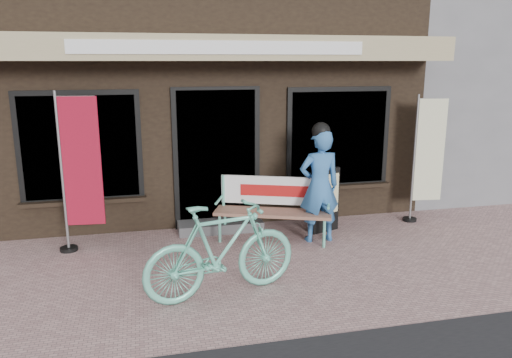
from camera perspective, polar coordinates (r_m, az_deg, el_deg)
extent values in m
plane|color=#AC8683|center=(6.23, -1.51, -11.07)|extent=(70.00, 70.00, 0.00)
cube|color=black|center=(10.65, -7.04, 9.09)|extent=(7.00, 6.00, 3.60)
cube|color=tan|center=(7.30, -4.33, 14.69)|extent=(7.00, 0.80, 0.35)
cube|color=white|center=(6.89, -3.79, 14.78)|extent=(4.00, 0.02, 0.18)
cube|color=black|center=(7.77, -4.49, 2.36)|extent=(1.20, 0.06, 2.10)
cube|color=black|center=(7.76, -4.48, 2.35)|extent=(1.35, 0.04, 2.20)
cube|color=black|center=(7.69, -19.45, 3.42)|extent=(1.60, 0.06, 1.50)
cube|color=black|center=(8.25, 9.38, 4.64)|extent=(1.60, 0.06, 1.50)
cube|color=black|center=(7.68, -19.45, 3.41)|extent=(1.75, 0.04, 1.65)
cube|color=black|center=(8.24, 9.41, 4.63)|extent=(1.75, 0.04, 1.65)
cube|color=black|center=(7.80, -19.04, -2.44)|extent=(1.80, 0.18, 0.06)
cube|color=black|center=(8.36, 9.33, -0.85)|extent=(1.80, 0.18, 0.06)
cube|color=#59595B|center=(7.81, -4.10, -5.35)|extent=(1.30, 0.45, 0.15)
cylinder|color=#6ACFB2|center=(7.29, -4.16, -5.73)|extent=(0.05, 0.05, 0.39)
cylinder|color=#6ACFB2|center=(7.63, -3.56, -4.82)|extent=(0.05, 0.05, 0.39)
cylinder|color=#6ACFB2|center=(7.13, 7.80, -6.26)|extent=(0.05, 0.05, 0.39)
cylinder|color=#6ACFB2|center=(7.48, 7.83, -5.30)|extent=(0.05, 0.05, 0.39)
cube|color=#926350|center=(7.27, 1.93, -3.87)|extent=(1.73, 1.01, 0.05)
cylinder|color=#6ACFB2|center=(7.51, -3.75, -1.48)|extent=(0.05, 0.05, 0.52)
cylinder|color=#6ACFB2|center=(7.35, 8.09, -1.91)|extent=(0.05, 0.05, 0.52)
cube|color=white|center=(7.39, 2.12, -1.31)|extent=(1.50, 0.61, 0.42)
cube|color=#B21414|center=(7.37, 2.10, -1.35)|extent=(0.95, 0.38, 0.17)
cylinder|color=#6ACFB2|center=(7.35, -4.26, -2.41)|extent=(0.18, 0.40, 0.04)
cylinder|color=#6ACFB2|center=(7.19, 8.28, -2.88)|extent=(0.18, 0.40, 0.04)
imported|color=#3169AB|center=(7.22, 7.25, -0.81)|extent=(0.60, 0.40, 1.64)
sphere|color=black|center=(7.07, 7.44, 5.41)|extent=(0.27, 0.27, 0.26)
imported|color=#6ACFB2|center=(5.58, -3.96, -8.09)|extent=(1.86, 0.89, 1.08)
cylinder|color=gray|center=(7.18, -21.29, 0.58)|extent=(0.04, 0.04, 2.20)
cylinder|color=gray|center=(6.99, -19.99, 8.85)|extent=(0.50, 0.07, 0.02)
cube|color=maroon|center=(7.09, -19.27, 1.84)|extent=(0.50, 0.08, 1.75)
cylinder|color=black|center=(7.48, -20.59, -7.48)|extent=(0.26, 0.26, 0.05)
cylinder|color=gray|center=(8.40, 17.61, 2.16)|extent=(0.04, 0.04, 2.07)
cylinder|color=gray|center=(8.37, 19.58, 8.62)|extent=(0.47, 0.08, 0.02)
cube|color=beige|center=(8.48, 19.26, 3.11)|extent=(0.47, 0.09, 1.65)
cylinder|color=black|center=(8.64, 17.14, -4.43)|extent=(0.25, 0.25, 0.05)
cube|color=black|center=(7.71, 7.89, -2.42)|extent=(0.50, 0.26, 0.99)
cube|color=beige|center=(7.64, 8.19, -1.72)|extent=(0.40, 0.17, 0.61)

